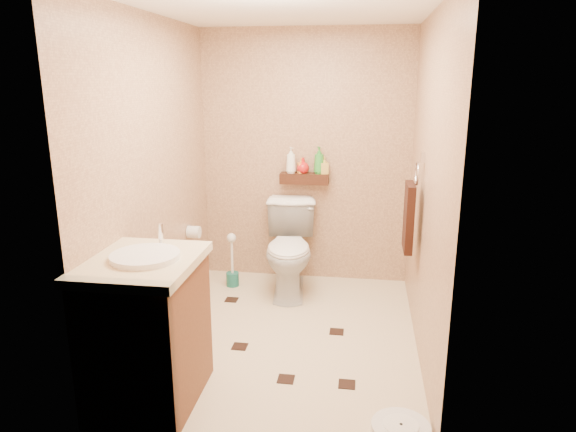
# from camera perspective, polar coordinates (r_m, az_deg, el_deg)

# --- Properties ---
(ground) EXTENTS (2.50, 2.50, 0.00)m
(ground) POSITION_cam_1_polar(r_m,az_deg,el_deg) (4.13, -0.26, -12.96)
(ground) COLOR beige
(ground) RESTS_ON ground
(wall_back) EXTENTS (2.00, 0.04, 2.40)m
(wall_back) POSITION_cam_1_polar(r_m,az_deg,el_deg) (4.94, 1.95, 6.42)
(wall_back) COLOR tan
(wall_back) RESTS_ON ground
(wall_front) EXTENTS (2.00, 0.04, 2.40)m
(wall_front) POSITION_cam_1_polar(r_m,az_deg,el_deg) (2.53, -4.62, -1.98)
(wall_front) COLOR tan
(wall_front) RESTS_ON ground
(wall_left) EXTENTS (0.04, 2.50, 2.40)m
(wall_left) POSITION_cam_1_polar(r_m,az_deg,el_deg) (4.00, -14.63, 3.89)
(wall_left) COLOR tan
(wall_left) RESTS_ON ground
(wall_right) EXTENTS (0.04, 2.50, 2.40)m
(wall_right) POSITION_cam_1_polar(r_m,az_deg,el_deg) (3.71, 15.20, 3.00)
(wall_right) COLOR tan
(wall_right) RESTS_ON ground
(ceiling) EXTENTS (2.00, 2.50, 0.02)m
(ceiling) POSITION_cam_1_polar(r_m,az_deg,el_deg) (3.68, -0.31, 22.23)
(ceiling) COLOR white
(ceiling) RESTS_ON wall_back
(wall_shelf) EXTENTS (0.46, 0.14, 0.10)m
(wall_shelf) POSITION_cam_1_polar(r_m,az_deg,el_deg) (4.90, 1.82, 4.20)
(wall_shelf) COLOR #3D1D10
(wall_shelf) RESTS_ON wall_back
(floor_accents) EXTENTS (1.19, 1.33, 0.01)m
(floor_accents) POSITION_cam_1_polar(r_m,az_deg,el_deg) (4.09, -0.29, -13.20)
(floor_accents) COLOR black
(floor_accents) RESTS_ON ground
(toilet) EXTENTS (0.56, 0.87, 0.84)m
(toilet) POSITION_cam_1_polar(r_m,az_deg,el_deg) (4.74, 0.21, -3.69)
(toilet) COLOR white
(toilet) RESTS_ON ground
(vanity) EXTENTS (0.63, 0.76, 1.07)m
(vanity) POSITION_cam_1_polar(r_m,az_deg,el_deg) (3.28, -15.37, -11.98)
(vanity) COLOR brown
(vanity) RESTS_ON ground
(bathroom_scale) EXTENTS (0.35, 0.35, 0.07)m
(bathroom_scale) POSITION_cam_1_polar(r_m,az_deg,el_deg) (3.18, 12.42, -22.17)
(bathroom_scale) COLOR silver
(bathroom_scale) RESTS_ON ground
(toilet_brush) EXTENTS (0.12, 0.12, 0.53)m
(toilet_brush) POSITION_cam_1_polar(r_m,az_deg,el_deg) (4.97, -6.21, -5.72)
(toilet_brush) COLOR #175F56
(toilet_brush) RESTS_ON ground
(towel_ring) EXTENTS (0.12, 0.30, 0.76)m
(towel_ring) POSITION_cam_1_polar(r_m,az_deg,el_deg) (4.00, 13.33, 0.22)
(towel_ring) COLOR silver
(towel_ring) RESTS_ON wall_right
(toilet_paper) EXTENTS (0.12, 0.11, 0.12)m
(toilet_paper) POSITION_cam_1_polar(r_m,az_deg,el_deg) (4.71, -10.43, -1.75)
(toilet_paper) COLOR silver
(toilet_paper) RESTS_ON wall_left
(bottle_a) EXTENTS (0.13, 0.13, 0.24)m
(bottle_a) POSITION_cam_1_polar(r_m,az_deg,el_deg) (4.88, 0.34, 6.23)
(bottle_a) COLOR white
(bottle_a) RESTS_ON wall_shelf
(bottle_b) EXTENTS (0.09, 0.09, 0.15)m
(bottle_b) POSITION_cam_1_polar(r_m,az_deg,el_deg) (4.88, 1.50, 5.63)
(bottle_b) COLOR #F79C34
(bottle_b) RESTS_ON wall_shelf
(bottle_c) EXTENTS (0.16, 0.16, 0.15)m
(bottle_c) POSITION_cam_1_polar(r_m,az_deg,el_deg) (4.88, 1.68, 5.64)
(bottle_c) COLOR red
(bottle_c) RESTS_ON wall_shelf
(bottle_d) EXTENTS (0.13, 0.13, 0.25)m
(bottle_d) POSITION_cam_1_polar(r_m,az_deg,el_deg) (4.85, 3.47, 6.20)
(bottle_d) COLOR green
(bottle_d) RESTS_ON wall_shelf
(bottle_e) EXTENTS (0.09, 0.09, 0.16)m
(bottle_e) POSITION_cam_1_polar(r_m,az_deg,el_deg) (4.86, 4.06, 5.63)
(bottle_e) COLOR gold
(bottle_e) RESTS_ON wall_shelf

